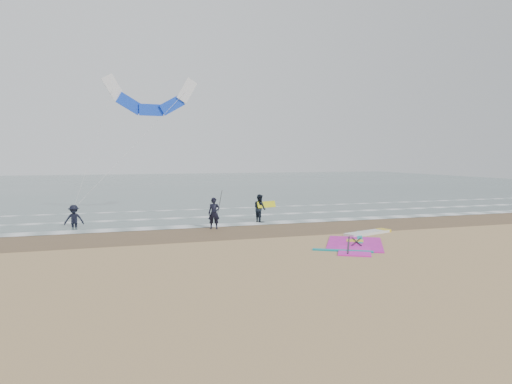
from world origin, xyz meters
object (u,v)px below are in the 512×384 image
object	(u,v)px
person_standing	(214,213)
person_walking	(260,208)
surf_kite	(151,100)
windsurf_rig	(360,241)
person_wading	(74,213)

from	to	relation	value
person_standing	person_walking	xyz separation A→B (m)	(3.27, 1.72, -0.02)
person_standing	surf_kite	size ratio (longest dim) A/B	0.21
person_walking	surf_kite	distance (m)	10.78
person_walking	windsurf_rig	bearing A→B (deg)	-172.79
person_walking	person_standing	bearing A→B (deg)	105.85
person_walking	person_wading	world-z (taller)	person_walking
person_walking	person_wading	xyz separation A→B (m)	(-10.80, 1.12, -0.04)
person_standing	surf_kite	distance (m)	10.45
windsurf_rig	person_standing	world-z (taller)	person_standing
person_walking	surf_kite	bearing A→B (deg)	35.59
person_walking	surf_kite	size ratio (longest dim) A/B	0.21
surf_kite	windsurf_rig	bearing A→B (deg)	-56.43
surf_kite	person_standing	bearing A→B (deg)	-69.15
person_standing	surf_kite	xyz separation A→B (m)	(-2.75, 7.23, 7.03)
person_standing	person_walking	world-z (taller)	person_standing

